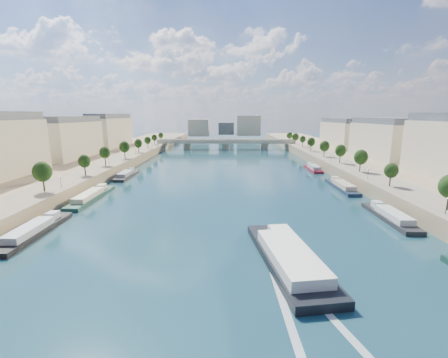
{
  "coord_description": "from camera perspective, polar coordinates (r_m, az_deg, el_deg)",
  "views": [
    {
      "loc": [
        0.68,
        -22.91,
        28.26
      ],
      "look_at": [
        -0.31,
        84.65,
        5.0
      ],
      "focal_mm": 24.0,
      "sensor_mm": 36.0,
      "label": 1
    }
  ],
  "objects": [
    {
      "name": "ground",
      "position": [
        126.12,
        0.21,
        -0.75
      ],
      "size": [
        700.0,
        700.0,
        0.0
      ],
      "primitive_type": "plane",
      "color": "#0D313A",
      "rests_on": "ground"
    },
    {
      "name": "quay_left",
      "position": [
        145.1,
        -29.54,
        0.37
      ],
      "size": [
        44.0,
        520.0,
        5.0
      ],
      "primitive_type": "cube",
      "color": "#9E8460",
      "rests_on": "ground"
    },
    {
      "name": "quay_right",
      "position": [
        144.42,
        30.11,
        0.26
      ],
      "size": [
        44.0,
        520.0,
        5.0
      ],
      "primitive_type": "cube",
      "color": "#9E8460",
      "rests_on": "ground"
    },
    {
      "name": "pave_left",
      "position": [
        137.75,
        -24.24,
        1.42
      ],
      "size": [
        14.0,
        520.0,
        0.1
      ],
      "primitive_type": "cube",
      "color": "gray",
      "rests_on": "quay_left"
    },
    {
      "name": "pave_right",
      "position": [
        137.18,
        24.77,
        1.33
      ],
      "size": [
        14.0,
        520.0,
        0.1
      ],
      "primitive_type": "cube",
      "color": "gray",
      "rests_on": "quay_right"
    },
    {
      "name": "trees_left",
      "position": [
        137.91,
        -23.34,
        3.79
      ],
      "size": [
        4.8,
        268.8,
        8.26
      ],
      "color": "#382B1E",
      "rests_on": "ground"
    },
    {
      "name": "trees_right",
      "position": [
        144.68,
        22.64,
        4.2
      ],
      "size": [
        4.8,
        268.8,
        8.26
      ],
      "color": "#382B1E",
      "rests_on": "ground"
    },
    {
      "name": "lamps_left",
      "position": [
        126.48,
        -24.36,
        1.79
      ],
      "size": [
        0.36,
        200.36,
        4.28
      ],
      "color": "black",
      "rests_on": "ground"
    },
    {
      "name": "lamps_right",
      "position": [
        139.52,
        22.35,
        2.84
      ],
      "size": [
        0.36,
        200.36,
        4.28
      ],
      "color": "black",
      "rests_on": "ground"
    },
    {
      "name": "buildings_left",
      "position": [
        160.26,
        -32.0,
        6.14
      ],
      "size": [
        16.0,
        226.0,
        23.2
      ],
      "color": "beige",
      "rests_on": "ground"
    },
    {
      "name": "buildings_right",
      "position": [
        159.53,
        32.64,
        6.05
      ],
      "size": [
        16.0,
        226.0,
        23.2
      ],
      "color": "beige",
      "rests_on": "ground"
    },
    {
      "name": "skyline",
      "position": [
        342.72,
        0.96,
        9.92
      ],
      "size": [
        79.0,
        42.0,
        22.0
      ],
      "color": "beige",
      "rests_on": "ground"
    },
    {
      "name": "bridge",
      "position": [
        248.46,
        0.37,
        6.85
      ],
      "size": [
        112.0,
        12.0,
        8.15
      ],
      "color": "#C1B79E",
      "rests_on": "ground"
    },
    {
      "name": "tour_barge",
      "position": [
        61.02,
        12.15,
        -14.33
      ],
      "size": [
        13.58,
        32.8,
        4.32
      ],
      "rotation": [
        0.0,
        0.0,
        0.14
      ],
      "color": "black",
      "rests_on": "ground"
    },
    {
      "name": "wake",
      "position": [
        47.99,
        16.33,
        -24.4
      ],
      "size": [
        11.3,
        26.02,
        0.04
      ],
      "color": "silver",
      "rests_on": "ground"
    },
    {
      "name": "moored_barges_left",
      "position": [
        86.86,
        -31.99,
        -8.13
      ],
      "size": [
        5.0,
        155.82,
        3.6
      ],
      "color": "#181F35",
      "rests_on": "ground"
    },
    {
      "name": "moored_barges_right",
      "position": [
        94.52,
        28.99,
        -6.24
      ],
      "size": [
        5.0,
        166.96,
        3.6
      ],
      "color": "black",
      "rests_on": "ground"
    }
  ]
}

